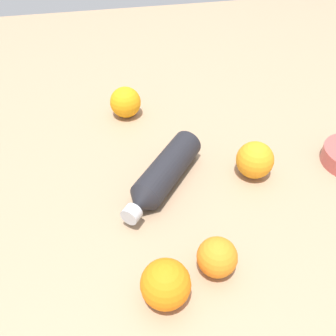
% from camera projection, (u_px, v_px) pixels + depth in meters
% --- Properties ---
extents(ground_plane, '(2.40, 2.40, 0.00)m').
position_uv_depth(ground_plane, '(186.00, 188.00, 0.78)').
color(ground_plane, '#9E7F60').
extents(water_bottle, '(0.23, 0.20, 0.07)m').
position_uv_depth(water_bottle, '(163.00, 174.00, 0.76)').
color(water_bottle, black).
rests_on(water_bottle, ground_plane).
extents(orange_0, '(0.08, 0.08, 0.08)m').
position_uv_depth(orange_0, '(255.00, 160.00, 0.78)').
color(orange_0, orange).
rests_on(orange_0, ground_plane).
extents(orange_1, '(0.08, 0.08, 0.08)m').
position_uv_depth(orange_1, '(125.00, 102.00, 0.96)').
color(orange_1, orange).
rests_on(orange_1, ground_plane).
extents(orange_2, '(0.07, 0.07, 0.07)m').
position_uv_depth(orange_2, '(219.00, 257.00, 0.60)').
color(orange_2, orange).
rests_on(orange_2, ground_plane).
extents(orange_3, '(0.08, 0.08, 0.08)m').
position_uv_depth(orange_3, '(166.00, 284.00, 0.56)').
color(orange_3, orange).
rests_on(orange_3, ground_plane).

